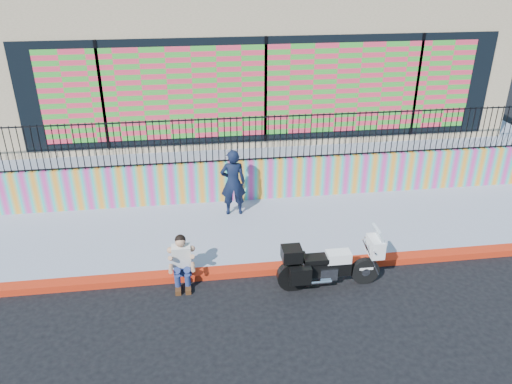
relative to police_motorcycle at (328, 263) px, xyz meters
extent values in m
plane|color=black|center=(-0.56, 0.65, -0.54)|extent=(90.00, 90.00, 0.00)
cube|color=red|center=(-0.56, 0.65, -0.47)|extent=(16.00, 0.30, 0.15)
cube|color=#99A2B8|center=(-0.56, 2.30, -0.47)|extent=(16.00, 3.00, 0.15)
cube|color=#D83998|center=(-0.56, 3.90, 0.16)|extent=(16.00, 0.20, 1.10)
cube|color=#99A2B8|center=(-0.56, 9.00, 0.08)|extent=(16.00, 10.00, 1.25)
cube|color=tan|center=(-0.56, 8.80, 2.71)|extent=(14.00, 8.00, 4.00)
cube|color=black|center=(-0.56, 4.78, 2.31)|extent=(12.60, 0.04, 2.80)
cube|color=#F93757|center=(-0.56, 4.75, 2.31)|extent=(11.48, 0.02, 2.40)
cylinder|color=black|center=(0.79, 0.00, -0.25)|extent=(0.58, 0.12, 0.58)
cylinder|color=black|center=(-0.71, 0.00, -0.25)|extent=(0.58, 0.12, 0.58)
cube|color=black|center=(0.04, 0.00, -0.10)|extent=(0.84, 0.25, 0.30)
cube|color=silver|center=(0.00, 0.00, -0.19)|extent=(0.35, 0.30, 0.26)
cube|color=white|center=(0.20, 0.00, 0.15)|extent=(0.49, 0.28, 0.21)
cube|color=black|center=(-0.27, 0.00, 0.13)|extent=(0.49, 0.30, 0.11)
cube|color=white|center=(0.95, 0.00, 0.32)|extent=(0.26, 0.46, 0.37)
cube|color=silver|center=(0.99, 0.00, 0.60)|extent=(0.16, 0.41, 0.30)
cube|color=black|center=(-0.75, 0.00, 0.30)|extent=(0.39, 0.37, 0.26)
cube|color=black|center=(-0.62, -0.26, -0.06)|extent=(0.42, 0.16, 0.35)
cube|color=black|center=(-0.62, 0.26, -0.06)|extent=(0.42, 0.16, 0.35)
cube|color=white|center=(0.79, 0.00, -0.16)|extent=(0.28, 0.14, 0.05)
imported|color=black|center=(-1.61, 3.11, 0.47)|extent=(0.63, 0.42, 1.72)
cube|color=navy|center=(-2.91, 0.64, -0.30)|extent=(0.36, 0.28, 0.18)
cube|color=silver|center=(-2.91, 0.60, 0.05)|extent=(0.38, 0.27, 0.54)
sphere|color=tan|center=(-2.91, 0.56, 0.41)|extent=(0.21, 0.21, 0.21)
cube|color=#472814|center=(-3.01, 0.20, -0.49)|extent=(0.11, 0.26, 0.10)
cube|color=#472814|center=(-2.81, 0.20, -0.49)|extent=(0.11, 0.26, 0.10)
camera|label=1|loc=(-2.56, -8.09, 5.65)|focal=35.00mm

